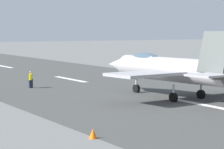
# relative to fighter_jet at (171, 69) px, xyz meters

# --- Properties ---
(ground_plane) EXTENTS (400.00, 400.00, 0.00)m
(ground_plane) POSITION_rel_fighter_jet_xyz_m (-5.77, 0.35, -2.49)
(ground_plane) COLOR slate
(runway_strip) EXTENTS (240.00, 26.00, 0.02)m
(runway_strip) POSITION_rel_fighter_jet_xyz_m (-5.79, 0.35, -2.48)
(runway_strip) COLOR #404240
(runway_strip) RESTS_ON ground
(fighter_jet) EXTENTS (16.94, 13.95, 5.69)m
(fighter_jet) POSITION_rel_fighter_jet_xyz_m (0.00, 0.00, 0.00)
(fighter_jet) COLOR #A7A3A6
(fighter_jet) RESTS_ON ground
(crew_person) EXTENTS (0.59, 0.48, 1.71)m
(crew_person) POSITION_rel_fighter_jet_xyz_m (13.02, 7.63, -1.64)
(crew_person) COLOR #1E2338
(crew_person) RESTS_ON ground
(marker_cone_near) EXTENTS (0.44, 0.44, 0.55)m
(marker_cone_near) POSITION_rel_fighter_jet_xyz_m (-11.26, 13.51, -2.22)
(marker_cone_near) COLOR orange
(marker_cone_near) RESTS_ON ground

